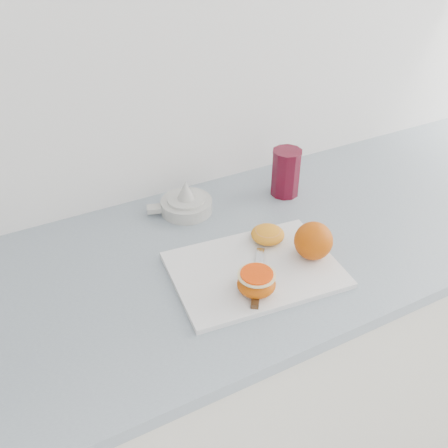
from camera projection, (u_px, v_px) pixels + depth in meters
name	position (u px, v px, depth m)	size (l,w,h in m)	color
counter	(261.00, 361.00, 1.43)	(2.43, 0.64, 0.89)	silver
cutting_board	(255.00, 270.00, 1.07)	(0.35, 0.25, 0.01)	white
whole_orange	(313.00, 241.00, 1.07)	(0.08, 0.08, 0.08)	#C63D0B
half_orange	(256.00, 283.00, 0.99)	(0.08, 0.08, 0.05)	#C63D0B
squeezed_shell	(268.00, 234.00, 1.13)	(0.08, 0.08, 0.03)	orange
paring_knife	(257.00, 287.00, 1.00)	(0.12, 0.16, 0.01)	#492C13
citrus_juicer	(186.00, 203.00, 1.25)	(0.16, 0.13, 0.09)	silver
red_tumbler	(286.00, 174.00, 1.30)	(0.08, 0.08, 0.13)	#5A0A1C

